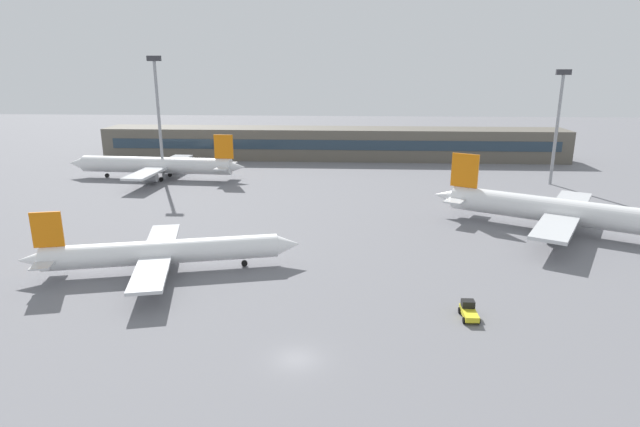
{
  "coord_description": "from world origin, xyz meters",
  "views": [
    {
      "loc": [
        4.69,
        -43.93,
        27.21
      ],
      "look_at": [
        0.01,
        40.0,
        3.0
      ],
      "focal_mm": 29.34,
      "sensor_mm": 36.0,
      "label": 1
    }
  ],
  "objects_px": {
    "airplane_far": "(155,165)",
    "floodlight_tower_east": "(158,111)",
    "airplane_mid": "(574,213)",
    "airplane_near": "(165,252)",
    "floodlight_tower_west": "(558,119)",
    "baggage_tug_yellow": "(469,311)"
  },
  "relations": [
    {
      "from": "airplane_near",
      "to": "floodlight_tower_east",
      "type": "bearing_deg",
      "value": 109.55
    },
    {
      "from": "floodlight_tower_east",
      "to": "airplane_far",
      "type": "bearing_deg",
      "value": 163.78
    },
    {
      "from": "baggage_tug_yellow",
      "to": "airplane_near",
      "type": "bearing_deg",
      "value": 163.48
    },
    {
      "from": "airplane_far",
      "to": "floodlight_tower_west",
      "type": "xyz_separation_m",
      "value": [
        94.12,
        -0.62,
        11.62
      ]
    },
    {
      "from": "baggage_tug_yellow",
      "to": "floodlight_tower_east",
      "type": "height_order",
      "value": "floodlight_tower_east"
    },
    {
      "from": "floodlight_tower_east",
      "to": "floodlight_tower_west",
      "type": "bearing_deg",
      "value": -0.01
    },
    {
      "from": "airplane_far",
      "to": "airplane_mid",
      "type": "bearing_deg",
      "value": -24.54
    },
    {
      "from": "airplane_far",
      "to": "floodlight_tower_west",
      "type": "bearing_deg",
      "value": -0.38
    },
    {
      "from": "airplane_near",
      "to": "baggage_tug_yellow",
      "type": "height_order",
      "value": "airplane_near"
    },
    {
      "from": "baggage_tug_yellow",
      "to": "airplane_far",
      "type": "bearing_deg",
      "value": 131.14
    },
    {
      "from": "airplane_far",
      "to": "floodlight_tower_west",
      "type": "relative_size",
      "value": 1.73
    },
    {
      "from": "airplane_near",
      "to": "airplane_mid",
      "type": "bearing_deg",
      "value": 17.76
    },
    {
      "from": "airplane_far",
      "to": "airplane_near",
      "type": "bearing_deg",
      "value": -68.81
    },
    {
      "from": "airplane_mid",
      "to": "floodlight_tower_east",
      "type": "height_order",
      "value": "floodlight_tower_east"
    },
    {
      "from": "baggage_tug_yellow",
      "to": "floodlight_tower_west",
      "type": "distance_m",
      "value": 77.75
    },
    {
      "from": "floodlight_tower_east",
      "to": "airplane_near",
      "type": "bearing_deg",
      "value": -70.45
    },
    {
      "from": "airplane_mid",
      "to": "airplane_far",
      "type": "distance_m",
      "value": 92.3
    },
    {
      "from": "airplane_far",
      "to": "floodlight_tower_west",
      "type": "distance_m",
      "value": 94.83
    },
    {
      "from": "airplane_mid",
      "to": "baggage_tug_yellow",
      "type": "bearing_deg",
      "value": -127.09
    },
    {
      "from": "floodlight_tower_west",
      "to": "floodlight_tower_east",
      "type": "bearing_deg",
      "value": 179.99
    },
    {
      "from": "airplane_mid",
      "to": "floodlight_tower_east",
      "type": "xyz_separation_m",
      "value": [
        -81.86,
        37.72,
        12.93
      ]
    },
    {
      "from": "airplane_far",
      "to": "floodlight_tower_east",
      "type": "relative_size",
      "value": 1.55
    }
  ]
}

